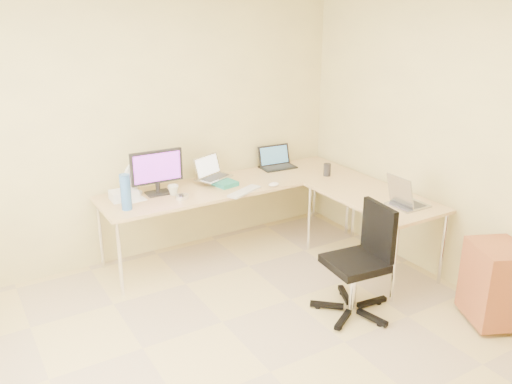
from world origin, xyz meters
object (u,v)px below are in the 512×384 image
desk_return (372,231)px  cabinet (495,283)px  desk_fan (136,179)px  laptop_return (409,193)px  office_chair (355,258)px  mug (173,190)px  laptop_center (214,168)px  monitor (157,172)px  laptop_black (278,157)px  water_bottle (126,192)px  desk_main (233,217)px  keyboard (244,191)px

desk_return → cabinet: 1.25m
desk_fan → laptop_return: desk_fan is taller
desk_fan → cabinet: 3.22m
office_chair → mug: bearing=126.7°
laptop_center → cabinet: bearing=-84.5°
monitor → office_chair: size_ratio=0.53×
laptop_black → cabinet: (0.44, -2.44, -0.49)m
laptop_return → desk_fan: bearing=51.8°
desk_return → office_chair: 0.90m
laptop_black → cabinet: 2.53m
laptop_center → laptop_black: size_ratio=0.93×
desk_return → desk_fan: desk_fan is taller
water_bottle → cabinet: 3.12m
laptop_black → desk_fan: size_ratio=1.29×
desk_return → desk_fan: (-1.89, 1.20, 0.51)m
monitor → laptop_return: monitor is taller
desk_main → office_chair: (0.27, -1.55, 0.14)m
laptop_black → mug: size_ratio=3.66×
office_chair → desk_return: bearing=44.3°
keyboard → laptop_return: 1.51m
laptop_black → water_bottle: (-1.80, -0.34, 0.04)m
desk_main → laptop_return: 1.78m
office_chair → cabinet: 1.10m
desk_return → keyboard: keyboard is taller
desk_return → mug: bearing=148.4°
mug → desk_fan: (-0.28, 0.21, 0.10)m
laptop_black → keyboard: laptop_black is taller
desk_main → laptop_center: bearing=142.0°
laptop_black → laptop_return: 1.60m
water_bottle → desk_fan: size_ratio=1.10×
desk_fan → office_chair: size_ratio=0.31×
office_chair → cabinet: size_ratio=1.49×
laptop_return → cabinet: laptop_return is taller
laptop_black → desk_fan: 1.60m
desk_main → desk_fan: (-0.92, 0.20, 0.51)m
monitor → laptop_black: 1.43m
monitor → laptop_return: bearing=-37.2°
desk_main → laptop_center: laptop_center is taller
desk_main → monitor: monitor is taller
laptop_black → cabinet: laptop_black is taller
keyboard → mug: (-0.60, 0.29, 0.04)m
desk_main → keyboard: keyboard is taller
keyboard → laptop_center: bearing=81.6°
desk_return → laptop_black: size_ratio=3.48×
cabinet → desk_main: bearing=141.2°
desk_main → keyboard: size_ratio=6.63×
monitor → mug: size_ratio=4.86×
desk_fan → office_chair: 2.15m
laptop_center → keyboard: 0.45m
desk_return → desk_fan: bearing=147.6°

